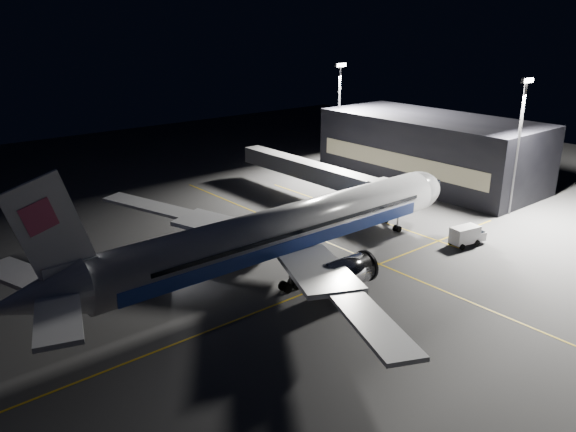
% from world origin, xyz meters
% --- Properties ---
extents(ground, '(200.00, 200.00, 0.00)m').
position_xyz_m(ground, '(0.00, 0.00, 0.00)').
color(ground, '#4C4C4F').
rests_on(ground, ground).
extents(guide_line_main, '(0.25, 80.00, 0.01)m').
position_xyz_m(guide_line_main, '(10.00, 0.00, 0.01)').
color(guide_line_main, gold).
rests_on(guide_line_main, ground).
extents(guide_line_cross, '(70.00, 0.25, 0.01)m').
position_xyz_m(guide_line_cross, '(0.00, -6.00, 0.01)').
color(guide_line_cross, gold).
rests_on(guide_line_cross, ground).
extents(guide_line_side, '(0.25, 40.00, 0.01)m').
position_xyz_m(guide_line_side, '(22.00, 10.00, 0.01)').
color(guide_line_side, gold).
rests_on(guide_line_side, ground).
extents(airliner, '(61.48, 54.22, 16.64)m').
position_xyz_m(airliner, '(-1.08, 0.00, 5.16)').
color(airliner, silver).
rests_on(airliner, ground).
extents(terminal, '(18.12, 40.00, 12.00)m').
position_xyz_m(terminal, '(45.98, 14.00, 6.00)').
color(terminal, black).
rests_on(terminal, ground).
extents(jet_bridge, '(3.60, 34.40, 6.30)m').
position_xyz_m(jet_bridge, '(22.00, 18.06, 4.58)').
color(jet_bridge, '#B2B2B7').
rests_on(jet_bridge, ground).
extents(floodlight_mast_north, '(2.40, 0.68, 20.70)m').
position_xyz_m(floodlight_mast_north, '(40.00, 31.99, 12.37)').
color(floodlight_mast_north, '#59595E').
rests_on(floodlight_mast_north, ground).
extents(floodlight_mast_south, '(2.40, 0.67, 20.70)m').
position_xyz_m(floodlight_mast_south, '(40.00, -6.01, 12.37)').
color(floodlight_mast_south, '#59595E').
rests_on(floodlight_mast_south, ground).
extents(service_truck, '(5.39, 2.93, 2.62)m').
position_xyz_m(service_truck, '(23.82, -9.16, 1.40)').
color(service_truck, silver).
rests_on(service_truck, ground).
extents(baggage_tug, '(2.13, 1.75, 1.49)m').
position_xyz_m(baggage_tug, '(-10.65, 9.16, 0.69)').
color(baggage_tug, black).
rests_on(baggage_tug, ground).
extents(safety_cone_a, '(0.41, 0.41, 0.61)m').
position_xyz_m(safety_cone_a, '(-6.55, 10.58, 0.31)').
color(safety_cone_a, '#FF650A').
rests_on(safety_cone_a, ground).
extents(safety_cone_b, '(0.39, 0.39, 0.58)m').
position_xyz_m(safety_cone_b, '(3.64, 5.36, 0.29)').
color(safety_cone_b, '#FF650A').
rests_on(safety_cone_b, ground).
extents(safety_cone_c, '(0.45, 0.45, 0.68)m').
position_xyz_m(safety_cone_c, '(-1.57, 8.58, 0.34)').
color(safety_cone_c, '#FF650A').
rests_on(safety_cone_c, ground).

